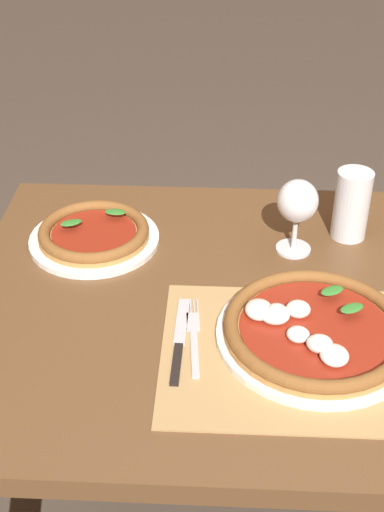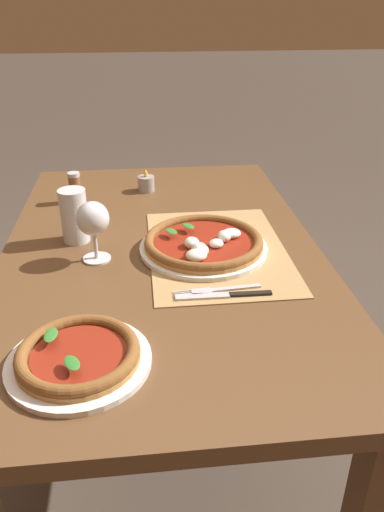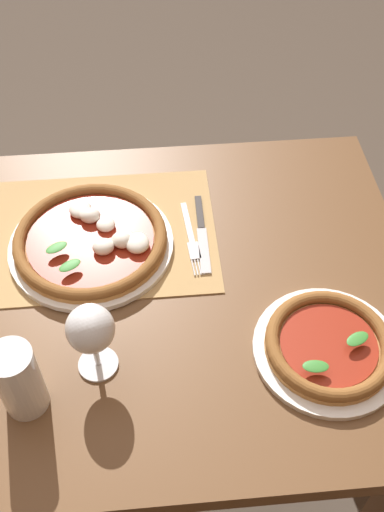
{
  "view_description": "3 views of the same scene",
  "coord_description": "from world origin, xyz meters",
  "px_view_note": "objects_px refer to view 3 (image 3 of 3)",
  "views": [
    {
      "loc": [
        -0.19,
        -1.02,
        1.53
      ],
      "look_at": [
        -0.25,
        0.05,
        0.8
      ],
      "focal_mm": 50.0,
      "sensor_mm": 36.0,
      "label": 1
    },
    {
      "loc": [
        -1.18,
        0.05,
        1.34
      ],
      "look_at": [
        -0.17,
        -0.06,
        0.8
      ],
      "focal_mm": 35.0,
      "sensor_mm": 36.0,
      "label": 2
    },
    {
      "loc": [
        -0.17,
        0.71,
        1.65
      ],
      "look_at": [
        -0.23,
        0.01,
        0.83
      ],
      "focal_mm": 42.0,
      "sensor_mm": 36.0,
      "label": 3
    }
  ],
  "objects_px": {
    "fork": "(191,238)",
    "knife": "(202,233)",
    "pizza_near": "(92,240)",
    "wine_glass": "(91,331)",
    "pint_glass": "(19,381)",
    "pizza_far": "(328,346)"
  },
  "relations": [
    {
      "from": "pizza_near",
      "to": "knife",
      "type": "distance_m",
      "value": 0.22
    },
    {
      "from": "fork",
      "to": "pizza_near",
      "type": "bearing_deg",
      "value": 1.07
    },
    {
      "from": "pizza_far",
      "to": "pint_glass",
      "type": "distance_m",
      "value": 0.52
    },
    {
      "from": "pizza_far",
      "to": "wine_glass",
      "type": "relative_size",
      "value": 1.7
    },
    {
      "from": "fork",
      "to": "pint_glass",
      "type": "bearing_deg",
      "value": 48.23
    },
    {
      "from": "pizza_near",
      "to": "wine_glass",
      "type": "height_order",
      "value": "wine_glass"
    },
    {
      "from": "wine_glass",
      "to": "knife",
      "type": "relative_size",
      "value": 0.72
    },
    {
      "from": "pizza_near",
      "to": "pint_glass",
      "type": "distance_m",
      "value": 0.35
    },
    {
      "from": "pint_glass",
      "to": "fork",
      "type": "distance_m",
      "value": 0.46
    },
    {
      "from": "pint_glass",
      "to": "fork",
      "type": "bearing_deg",
      "value": -131.77
    },
    {
      "from": "pizza_near",
      "to": "knife",
      "type": "xyz_separation_m",
      "value": [
        -0.22,
        -0.01,
        -0.02
      ]
    },
    {
      "from": "fork",
      "to": "knife",
      "type": "relative_size",
      "value": 0.93
    },
    {
      "from": "pizza_far",
      "to": "pint_glass",
      "type": "bearing_deg",
      "value": 5.65
    },
    {
      "from": "pizza_near",
      "to": "pint_glass",
      "type": "height_order",
      "value": "pint_glass"
    },
    {
      "from": "wine_glass",
      "to": "pint_glass",
      "type": "distance_m",
      "value": 0.13
    },
    {
      "from": "pizza_near",
      "to": "wine_glass",
      "type": "xyz_separation_m",
      "value": [
        -0.01,
        0.27,
        0.08
      ]
    },
    {
      "from": "pizza_far",
      "to": "pint_glass",
      "type": "height_order",
      "value": "pint_glass"
    },
    {
      "from": "pizza_near",
      "to": "wine_glass",
      "type": "distance_m",
      "value": 0.29
    },
    {
      "from": "pizza_far",
      "to": "wine_glass",
      "type": "distance_m",
      "value": 0.41
    },
    {
      "from": "wine_glass",
      "to": "knife",
      "type": "distance_m",
      "value": 0.37
    },
    {
      "from": "wine_glass",
      "to": "knife",
      "type": "xyz_separation_m",
      "value": [
        -0.21,
        -0.29,
        -0.1
      ]
    },
    {
      "from": "pint_glass",
      "to": "pizza_near",
      "type": "bearing_deg",
      "value": -106.89
    }
  ]
}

